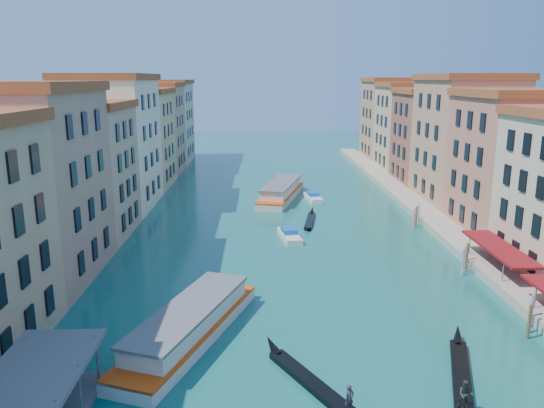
% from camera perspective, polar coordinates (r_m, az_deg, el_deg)
% --- Properties ---
extents(left_bank_palazzos, '(12.80, 128.40, 21.00)m').
position_cam_1_polar(left_bank_palazzos, '(81.91, -17.88, 5.31)').
color(left_bank_palazzos, '#BDAB8A').
rests_on(left_bank_palazzos, ground).
extents(right_bank_palazzos, '(12.80, 128.40, 21.00)m').
position_cam_1_polar(right_bank_palazzos, '(85.43, 21.33, 5.38)').
color(right_bank_palazzos, '#9D543B').
rests_on(right_bank_palazzos, ground).
extents(quay, '(4.00, 140.00, 1.00)m').
position_cam_1_polar(quay, '(84.36, 15.78, -0.70)').
color(quay, '#B0A08E').
rests_on(quay, ground).
extents(mooring_poles_right, '(1.44, 54.24, 3.20)m').
position_cam_1_polar(mooring_poles_right, '(51.00, 24.58, -9.73)').
color(mooring_poles_right, brown).
rests_on(mooring_poles_right, ground).
extents(vaporetto_near, '(10.16, 18.71, 2.73)m').
position_cam_1_polar(vaporetto_near, '(43.61, -8.83, -12.67)').
color(vaporetto_near, silver).
rests_on(vaporetto_near, ground).
extents(vaporetto_far, '(9.17, 20.13, 2.92)m').
position_cam_1_polar(vaporetto_far, '(91.48, 1.01, 1.40)').
color(vaporetto_far, beige).
rests_on(vaporetto_far, ground).
extents(gondola_fore, '(6.85, 11.04, 2.43)m').
position_cam_1_polar(gondola_fore, '(37.68, 4.31, -18.45)').
color(gondola_fore, black).
rests_on(gondola_fore, ground).
extents(gondola_right, '(4.82, 12.39, 2.54)m').
position_cam_1_polar(gondola_right, '(40.25, 19.69, -16.90)').
color(gondola_right, black).
rests_on(gondola_right, ground).
extents(gondola_far, '(2.67, 11.21, 1.59)m').
position_cam_1_polar(gondola_far, '(76.88, 4.10, -1.70)').
color(gondola_far, black).
rests_on(gondola_far, ground).
extents(motorboat_mid, '(3.08, 6.74, 1.35)m').
position_cam_1_polar(motorboat_mid, '(68.80, 1.88, -3.32)').
color(motorboat_mid, silver).
rests_on(motorboat_mid, ground).
extents(motorboat_far, '(2.89, 6.50, 1.30)m').
position_cam_1_polar(motorboat_far, '(90.93, 4.44, 0.77)').
color(motorboat_far, white).
rests_on(motorboat_far, ground).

